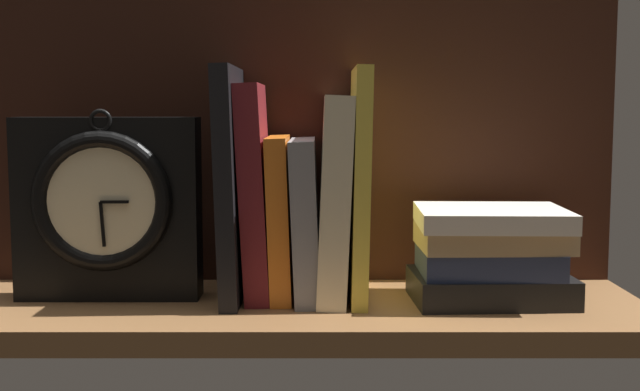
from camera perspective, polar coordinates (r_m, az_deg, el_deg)
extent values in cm
cube|color=brown|center=(89.55, -1.75, -8.09)|extent=(74.62, 24.50, 2.50)
cube|color=black|center=(98.50, -1.60, 4.71)|extent=(74.62, 1.20, 36.62)
cube|color=black|center=(90.36, -6.20, 0.87)|extent=(2.63, 16.73, 25.08)
cube|color=maroon|center=(90.21, -4.58, 0.29)|extent=(3.73, 12.56, 23.28)
cube|color=orange|center=(90.37, -2.85, -1.49)|extent=(2.82, 12.55, 17.61)
cube|color=gray|center=(90.30, -1.10, -1.58)|extent=(3.36, 14.65, 17.35)
cube|color=beige|center=(90.02, 0.91, -0.12)|extent=(3.99, 15.74, 22.00)
cube|color=gold|center=(89.95, 2.62, 0.84)|extent=(2.15, 15.91, 24.93)
cube|color=black|center=(92.15, -14.49, -0.86)|extent=(19.67, 4.63, 19.67)
torus|color=black|center=(89.43, -14.94, -0.40)|extent=(14.89, 1.83, 14.89)
cylinder|color=beige|center=(89.43, -14.94, -0.40)|extent=(12.02, 0.60, 12.02)
cube|color=black|center=(88.58, -14.10, -0.44)|extent=(2.94, 0.30, 0.32)
cube|color=black|center=(89.20, -14.89, -1.94)|extent=(0.57, 0.30, 4.71)
torus|color=black|center=(89.28, -15.02, 5.02)|extent=(2.44, 0.44, 2.44)
cube|color=black|center=(91.18, 11.51, -6.16)|extent=(17.03, 11.99, 3.03)
cube|color=#232D4C|center=(90.34, 11.38, -4.42)|extent=(14.39, 10.73, 2.72)
cube|color=#9E8966|center=(89.55, 11.72, -2.88)|extent=(15.59, 11.14, 2.31)
cube|color=beige|center=(89.26, 11.68, -1.51)|extent=(15.87, 13.39, 1.99)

